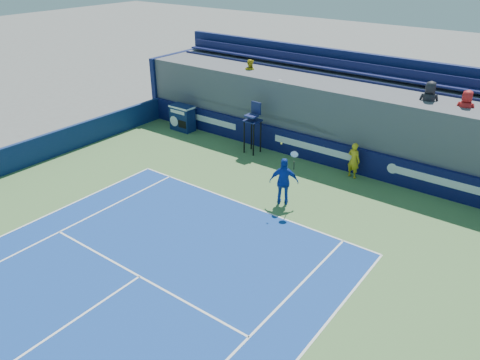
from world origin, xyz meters
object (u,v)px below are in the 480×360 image
Objects in this scene: ball_person at (354,160)px; umpire_chair at (253,122)px; match_clock at (182,117)px; tennis_player at (284,181)px.

umpire_chair reaches higher than ball_person.
match_clock is at bearing 11.59° from ball_person.
tennis_player is (8.69, -3.61, 0.22)m from match_clock.
tennis_player is at bearing -41.25° from umpire_chair.
ball_person is at bearing 72.95° from tennis_player.
ball_person is 0.64× the size of umpire_chair.
tennis_player reaches higher than umpire_chair.
match_clock is 0.54× the size of tennis_player.
ball_person is 9.85m from match_clock.
ball_person is at bearing 4.08° from umpire_chair.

